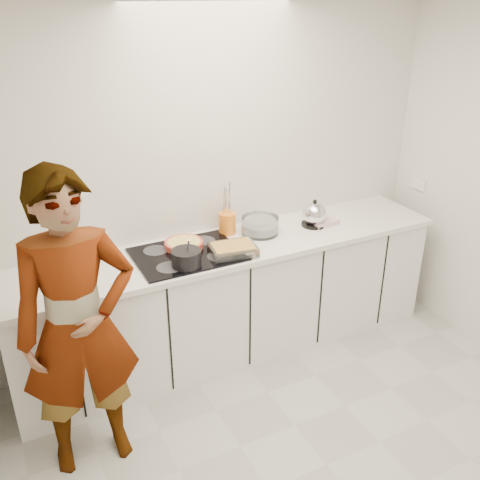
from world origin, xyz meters
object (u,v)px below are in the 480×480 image
kettle (314,215)px  utensil_crock (227,223)px  baking_dish (233,249)px  cook (78,328)px  saucepan (186,258)px  hob (187,254)px  tart_dish (184,244)px  mixing_bowl (260,226)px

kettle → utensil_crock: (-0.66, 0.17, -0.01)m
baking_dish → cook: cook is taller
baking_dish → cook: 1.20m
saucepan → cook: (-0.78, -0.37, -0.07)m
hob → baking_dish: bearing=-26.0°
tart_dish → saucepan: saucepan is taller
hob → baking_dish: size_ratio=2.12×
kettle → mixing_bowl: bearing=172.5°
baking_dish → cook: bearing=-160.5°
hob → tart_dish: (0.02, 0.10, 0.03)m
mixing_bowl → saucepan: bearing=-159.3°
baking_dish → kettle: kettle is taller
mixing_bowl → utensil_crock: 0.24m
tart_dish → utensil_crock: 0.41m
hob → utensil_crock: 0.46m
baking_dish → mixing_bowl: size_ratio=0.95×
baking_dish → utensil_crock: bearing=70.6°
kettle → utensil_crock: size_ratio=1.45×
tart_dish → cook: cook is taller
saucepan → mixing_bowl: (0.69, 0.26, -0.01)m
kettle → cook: (-1.91, -0.58, -0.10)m
hob → saucepan: saucepan is taller
tart_dish → kettle: (1.05, -0.06, 0.05)m
hob → mixing_bowl: size_ratio=2.02×
tart_dish → mixing_bowl: 0.61m
tart_dish → utensil_crock: utensil_crock is taller
hob → utensil_crock: bearing=27.6°
saucepan → utensil_crock: bearing=38.4°
saucepan → utensil_crock: size_ratio=1.55×
tart_dish → baking_dish: (0.27, -0.24, 0.01)m
mixing_bowl → utensil_crock: bearing=151.8°
hob → saucepan: (-0.07, -0.16, 0.06)m
saucepan → kettle: bearing=10.2°
baking_dish → utensil_crock: (0.12, 0.35, 0.03)m
hob → cook: bearing=-147.6°
cook → kettle: bearing=18.2°
hob → utensil_crock: utensil_crock is taller
tart_dish → cook: bearing=-143.5°
mixing_bowl → kettle: bearing=-7.5°
cook → mixing_bowl: bearing=24.8°
kettle → cook: bearing=-163.2°
hob → cook: 1.00m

